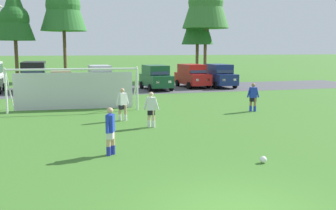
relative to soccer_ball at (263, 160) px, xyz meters
name	(u,v)px	position (x,y,z in m)	size (l,w,h in m)	color
ground_plane	(123,111)	(-2.52, 11.74, -0.11)	(400.00, 400.00, 0.00)	#3D7028
parking_lot_strip	(101,90)	(-2.52, 23.69, -0.11)	(52.00, 8.40, 0.01)	#4C4C51
soccer_ball	(263,160)	(0.00, 0.00, 0.00)	(0.22, 0.22, 0.22)	white
soccer_goal	(74,88)	(-5.24, 12.95, 1.18)	(7.54, 2.49, 2.57)	white
player_striker_near	(110,131)	(-4.53, 2.28, 0.71)	(0.41, 0.69, 1.64)	tan
player_midfield_center	(122,104)	(-3.08, 8.58, 0.71)	(0.73, 0.38, 1.64)	tan
player_defender_far	(253,97)	(4.66, 9.43, 0.71)	(0.73, 0.30, 1.64)	#936B4C
player_winger_left	(151,110)	(-2.08, 6.54, 0.71)	(0.72, 0.30, 1.64)	beige
parked_car_slot_center_left	(34,76)	(-8.03, 24.15, 1.23)	(2.26, 4.83, 2.52)	black
parked_car_slot_center	(61,80)	(-5.86, 24.47, 0.77)	(2.05, 4.21, 1.72)	tan
parked_car_slot_center_right	(100,77)	(-2.56, 23.79, 1.00)	(2.20, 4.63, 2.16)	#B2B2BC
parked_car_slot_right	(156,77)	(2.25, 22.83, 1.00)	(2.28, 4.67, 2.16)	#194C2D
parked_car_slot_far_right	(192,75)	(6.08, 23.99, 1.00)	(2.40, 4.73, 2.16)	red
parked_car_slot_end	(219,75)	(8.55, 23.38, 1.00)	(2.15, 4.60, 2.16)	navy
tree_mid_left	(14,12)	(-10.20, 33.33, 7.27)	(4.02, 4.02, 10.73)	brown
tree_mid_right	(198,21)	(9.82, 32.88, 6.68)	(3.71, 3.71, 9.88)	brown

